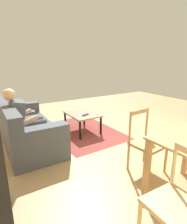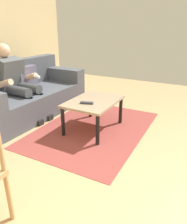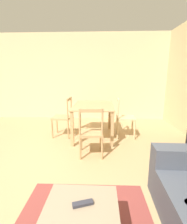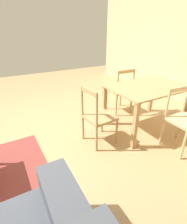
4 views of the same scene
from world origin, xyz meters
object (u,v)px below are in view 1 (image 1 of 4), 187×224
Objects in this scene: coffee_table at (82,116)px; dining_chair_near_wall at (178,206)px; dining_chair_facing_couch at (146,143)px; couch at (25,129)px; tv_remote at (85,115)px; person_lounging at (24,118)px.

coffee_table is 0.90× the size of dining_chair_near_wall.
dining_chair_near_wall is 1.00× the size of dining_chair_facing_couch.
dining_chair_near_wall is 1.22m from dining_chair_facing_couch.
tv_remote is at bearing -97.87° from couch.
tv_remote is 0.19× the size of dining_chair_facing_couch.
tv_remote is at bearing 176.01° from coffee_table.
coffee_table is at bearing -83.33° from person_lounging.
person_lounging is 2.76m from dining_chair_near_wall.
dining_chair_near_wall is (-2.68, 0.69, 0.03)m from tv_remote.
coffee_table is at bearing -13.79° from dining_chair_near_wall.
dining_chair_near_wall is at bearing 146.92° from tv_remote.
dining_chair_facing_couch is at bearing -142.43° from person_lounging.
person_lounging reaches higher than dining_chair_facing_couch.
couch is 1.78× the size of person_lounging.
couch is at bearing 11.30° from dining_chair_near_wall.
dining_chair_facing_couch is at bearing 162.69° from tv_remote.
couch is 1.27m from coffee_table.
person_lounging reaches higher than tv_remote.
couch is at bearing 63.43° from tv_remote.
tv_remote is 0.19× the size of dining_chair_near_wall.
coffee_table is 0.90× the size of dining_chair_facing_couch.
person_lounging is 1.31m from coffee_table.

